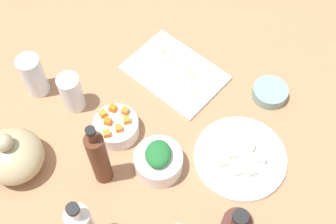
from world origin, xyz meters
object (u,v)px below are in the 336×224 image
(drinking_glass_1, at_px, (33,76))
(drinking_glass_2, at_px, (72,93))
(bowl_small_side, at_px, (270,92))
(bowl_carrots, at_px, (116,127))
(plate_tofu, at_px, (240,158))
(cutting_board, at_px, (175,73))
(bowl_greens, at_px, (158,162))
(bottle_1, at_px, (99,158))
(teapot, at_px, (12,155))

(drinking_glass_1, distance_m, drinking_glass_2, 0.13)
(bowl_small_side, bearing_deg, bowl_carrots, 54.00)
(bowl_carrots, xyz_separation_m, drinking_glass_2, (0.16, 0.01, 0.04))
(plate_tofu, distance_m, drinking_glass_2, 0.50)
(plate_tofu, distance_m, bowl_small_side, 0.23)
(cutting_board, xyz_separation_m, drinking_glass_1, (0.28, 0.30, 0.06))
(bowl_carrots, bearing_deg, cutting_board, -90.40)
(cutting_board, distance_m, drinking_glass_2, 0.32)
(bowl_greens, relative_size, bottle_1, 0.51)
(bowl_carrots, distance_m, teapot, 0.28)
(bowl_greens, bearing_deg, cutting_board, -59.92)
(bowl_carrots, height_order, drinking_glass_1, drinking_glass_1)
(bowl_carrots, height_order, bottle_1, bottle_1)
(bowl_carrots, xyz_separation_m, bottle_1, (-0.06, 0.12, 0.08))
(bowl_small_side, bearing_deg, cutting_board, 22.38)
(bottle_1, xyz_separation_m, drinking_glass_2, (0.22, -0.11, -0.05))
(bottle_1, bearing_deg, drinking_glass_1, -13.68)
(bowl_greens, xyz_separation_m, drinking_glass_1, (0.44, 0.03, 0.04))
(bowl_greens, distance_m, drinking_glass_1, 0.44)
(cutting_board, height_order, bottle_1, bottle_1)
(bottle_1, relative_size, drinking_glass_2, 2.01)
(teapot, height_order, drinking_glass_1, teapot)
(teapot, distance_m, drinking_glass_2, 0.23)
(bowl_greens, xyz_separation_m, drinking_glass_2, (0.32, -0.00, 0.03))
(bowl_small_side, distance_m, bottle_1, 0.54)
(bowl_greens, distance_m, drinking_glass_2, 0.32)
(cutting_board, distance_m, bowl_carrots, 0.26)
(bowl_small_side, xyz_separation_m, teapot, (0.41, 0.61, 0.04))
(teapot, distance_m, bottle_1, 0.24)
(bowl_carrots, relative_size, bowl_small_side, 1.21)
(cutting_board, xyz_separation_m, drinking_glass_2, (0.16, 0.27, 0.06))
(cutting_board, relative_size, bowl_carrots, 2.30)
(bowl_greens, height_order, drinking_glass_1, drinking_glass_1)
(cutting_board, bearing_deg, bowl_greens, 120.08)
(plate_tofu, height_order, bowl_small_side, bowl_small_side)
(bowl_greens, distance_m, teapot, 0.38)
(teapot, distance_m, drinking_glass_1, 0.25)
(cutting_board, bearing_deg, bottle_1, 98.92)
(bottle_1, bearing_deg, bowl_small_side, -112.96)
(teapot, bearing_deg, bowl_greens, -142.56)
(cutting_board, bearing_deg, drinking_glass_1, 46.50)
(bowl_greens, distance_m, bottle_1, 0.17)
(bowl_greens, height_order, drinking_glass_2, drinking_glass_2)
(bottle_1, relative_size, drinking_glass_1, 1.81)
(bowl_carrots, relative_size, teapot, 0.69)
(bowl_carrots, xyz_separation_m, teapot, (0.14, 0.24, 0.03))
(cutting_board, height_order, teapot, teapot)
(bowl_greens, bearing_deg, bowl_small_side, -106.16)
(cutting_board, relative_size, teapot, 1.60)
(bowl_greens, height_order, bottle_1, bottle_1)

